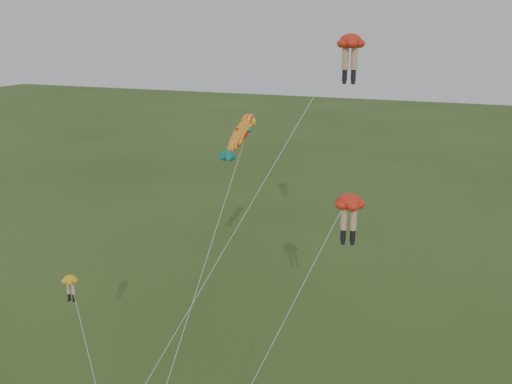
% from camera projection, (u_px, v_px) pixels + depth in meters
% --- Properties ---
extents(legs_kite_red_high, '(9.32, 15.28, 20.19)m').
position_uv_depth(legs_kite_red_high, '(348.00, 49.00, 32.86)').
color(legs_kite_red_high, red).
rests_on(legs_kite_red_high, ground).
extents(legs_kite_red_mid, '(5.97, 7.19, 12.83)m').
position_uv_depth(legs_kite_red_mid, '(347.00, 208.00, 27.55)').
color(legs_kite_red_mid, red).
rests_on(legs_kite_red_mid, ground).
extents(legs_kite_yellow, '(6.85, 5.84, 7.37)m').
position_uv_depth(legs_kite_yellow, '(72.00, 290.00, 31.27)').
color(legs_kite_yellow, gold).
rests_on(legs_kite_yellow, ground).
extents(fish_kite, '(2.08, 11.35, 16.08)m').
position_uv_depth(fish_kite, '(240.00, 135.00, 31.90)').
color(fish_kite, yellow).
rests_on(fish_kite, ground).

